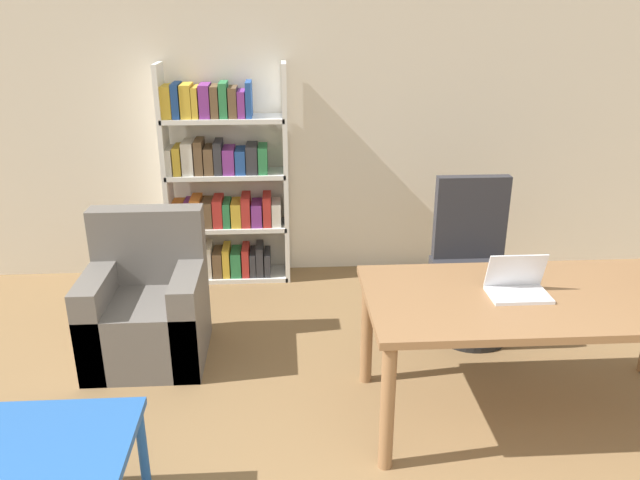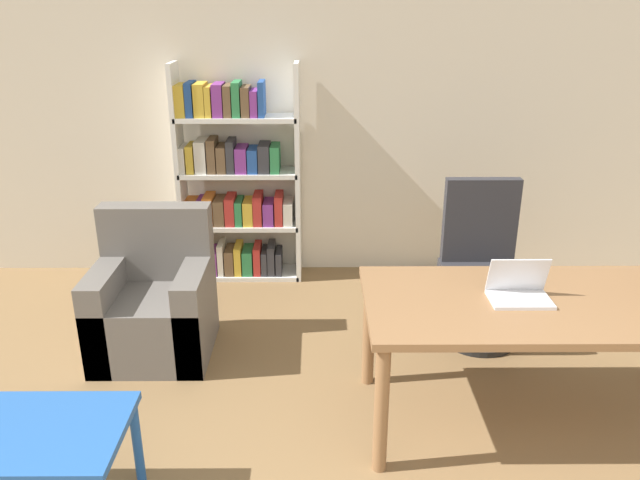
{
  "view_description": "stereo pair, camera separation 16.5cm",
  "coord_description": "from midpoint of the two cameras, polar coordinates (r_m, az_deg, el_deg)",
  "views": [
    {
      "loc": [
        -0.49,
        -0.39,
        2.14
      ],
      "look_at": [
        -0.3,
        2.61,
        0.98
      ],
      "focal_mm": 35.0,
      "sensor_mm": 36.0,
      "label": 1
    },
    {
      "loc": [
        -0.32,
        -0.4,
        2.14
      ],
      "look_at": [
        -0.3,
        2.61,
        0.98
      ],
      "focal_mm": 35.0,
      "sensor_mm": 36.0,
      "label": 2
    }
  ],
  "objects": [
    {
      "name": "side_table_blue",
      "position": [
        2.92,
        -24.92,
        -17.32
      ],
      "size": [
        0.67,
        0.54,
        0.49
      ],
      "color": "#2356A3",
      "rests_on": "ground_plane"
    },
    {
      "name": "armchair",
      "position": [
        4.11,
        -16.61,
        -6.27
      ],
      "size": [
        0.71,
        0.66,
        0.92
      ],
      "color": "#66605B",
      "rests_on": "ground_plane"
    },
    {
      "name": "office_chair",
      "position": [
        4.27,
        12.73,
        -2.17
      ],
      "size": [
        0.51,
        0.51,
        1.06
      ],
      "color": "black",
      "rests_on": "ground_plane"
    },
    {
      "name": "bookshelf",
      "position": [
        4.96,
        -9.92,
        4.73
      ],
      "size": [
        0.95,
        0.28,
        1.71
      ],
      "color": "white",
      "rests_on": "ground_plane"
    },
    {
      "name": "wall_back",
      "position": [
        5.0,
        1.24,
        12.02
      ],
      "size": [
        8.0,
        0.06,
        2.7
      ],
      "color": "beige",
      "rests_on": "ground_plane"
    },
    {
      "name": "laptop",
      "position": [
        3.32,
        16.25,
        -4.06
      ],
      "size": [
        0.3,
        0.2,
        0.21
      ],
      "color": "silver",
      "rests_on": "desk"
    },
    {
      "name": "desk",
      "position": [
        3.42,
        18.44,
        -6.03
      ],
      "size": [
        1.85,
        0.86,
        0.73
      ],
      "color": "olive",
      "rests_on": "ground_plane"
    }
  ]
}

